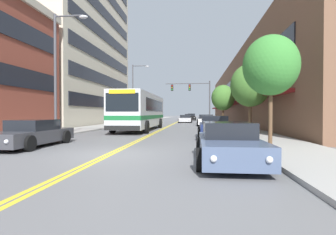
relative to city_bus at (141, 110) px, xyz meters
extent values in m
plane|color=slate|center=(1.82, 22.81, -1.83)|extent=(240.00, 240.00, 0.00)
cube|color=#9E9B96|center=(-5.30, 22.81, -1.76)|extent=(3.24, 106.00, 0.13)
cube|color=#9E9B96|center=(8.94, 22.81, -1.76)|extent=(3.24, 106.00, 0.13)
cube|color=yellow|center=(1.72, 22.81, -1.82)|extent=(0.14, 106.00, 0.01)
cube|color=yellow|center=(1.92, 22.81, -1.82)|extent=(0.14, 106.00, 0.01)
cube|color=black|center=(-7.13, -7.67, 2.22)|extent=(0.08, 10.96, 1.40)
cube|color=black|center=(-7.13, -7.67, 5.45)|extent=(0.08, 10.96, 1.40)
cube|color=beige|center=(-13.17, 10.83, 11.63)|extent=(12.00, 23.12, 26.92)
cube|color=black|center=(-7.13, 10.83, 1.16)|extent=(0.08, 21.27, 1.40)
cube|color=black|center=(-7.13, 10.83, 4.15)|extent=(0.08, 21.27, 1.40)
cube|color=black|center=(-7.13, 10.83, 7.15)|extent=(0.08, 21.27, 1.40)
cube|color=black|center=(-7.13, 10.83, 10.14)|extent=(0.08, 21.27, 1.40)
cube|color=black|center=(-7.13, 10.83, 13.13)|extent=(0.08, 21.27, 1.40)
cube|color=brown|center=(14.81, 22.81, 3.16)|extent=(8.00, 68.00, 9.97)
cube|color=maroon|center=(10.26, 22.81, 1.07)|extent=(1.10, 61.20, 0.24)
cube|color=black|center=(10.77, 22.81, 4.36)|extent=(0.08, 61.20, 1.40)
cube|color=silver|center=(0.00, -0.11, -0.04)|extent=(2.57, 12.30, 2.88)
cube|color=#196B33|center=(0.00, -0.11, -0.61)|extent=(2.59, 12.32, 0.32)
cube|color=black|center=(0.00, 0.51, 0.43)|extent=(2.60, 9.59, 1.04)
cube|color=black|center=(0.00, -6.28, 0.48)|extent=(2.32, 0.04, 1.27)
cube|color=yellow|center=(0.00, -6.29, 1.20)|extent=(1.85, 0.06, 0.28)
cube|color=black|center=(0.00, -6.30, -1.30)|extent=(2.52, 0.08, 0.32)
cylinder|color=black|center=(-1.32, -4.29, -1.33)|extent=(0.30, 1.00, 1.00)
cylinder|color=black|center=(1.32, -4.29, -1.33)|extent=(0.30, 1.00, 1.00)
cylinder|color=black|center=(-1.32, 3.27, -1.33)|extent=(0.30, 1.00, 1.00)
cylinder|color=black|center=(1.32, 3.27, -1.33)|extent=(0.30, 1.00, 1.00)
cube|color=beige|center=(-2.47, 18.08, -1.37)|extent=(1.74, 4.48, 0.58)
cube|color=black|center=(-2.47, 18.26, -0.82)|extent=(1.50, 1.97, 0.52)
cylinder|color=black|center=(-3.37, 16.69, -1.52)|extent=(0.22, 0.61, 0.61)
cylinder|color=black|center=(-1.58, 16.69, -1.52)|extent=(0.22, 0.61, 0.61)
cylinder|color=black|center=(-3.37, 19.47, -1.52)|extent=(0.22, 0.61, 0.61)
cylinder|color=black|center=(-1.58, 19.47, -1.52)|extent=(0.22, 0.61, 0.61)
sphere|color=silver|center=(-3.08, 15.82, -1.34)|extent=(0.16, 0.16, 0.16)
sphere|color=silver|center=(-1.86, 15.82, -1.34)|extent=(0.16, 0.16, 0.16)
cube|color=red|center=(-3.10, 20.33, -1.34)|extent=(0.18, 0.04, 0.10)
cube|color=red|center=(-1.84, 20.33, -1.34)|extent=(0.18, 0.04, 0.10)
cube|color=#38383D|center=(-2.53, -12.44, -1.36)|extent=(1.77, 4.79, 0.58)
cube|color=black|center=(-2.53, -12.25, -0.83)|extent=(1.52, 2.11, 0.48)
cylinder|color=black|center=(-1.62, -13.92, -1.50)|extent=(0.22, 0.66, 0.66)
cylinder|color=black|center=(-3.44, -10.95, -1.50)|extent=(0.22, 0.66, 0.66)
cylinder|color=black|center=(-1.62, -10.95, -1.50)|extent=(0.22, 0.66, 0.66)
sphere|color=silver|center=(-1.91, -14.85, -1.33)|extent=(0.16, 0.16, 0.16)
cube|color=red|center=(-3.17, -10.03, -1.33)|extent=(0.18, 0.04, 0.10)
cube|color=red|center=(-1.89, -10.03, -1.33)|extent=(0.18, 0.04, 0.10)
cube|color=#BCAD89|center=(-2.60, 11.92, -1.35)|extent=(1.86, 4.25, 0.57)
cube|color=black|center=(-2.60, 12.09, -0.82)|extent=(1.60, 1.87, 0.50)
cylinder|color=black|center=(-3.55, 10.60, -1.48)|extent=(0.22, 0.69, 0.69)
cylinder|color=black|center=(-1.64, 10.60, -1.48)|extent=(0.22, 0.69, 0.69)
cylinder|color=black|center=(-3.55, 13.24, -1.48)|extent=(0.22, 0.69, 0.69)
cylinder|color=black|center=(-1.64, 13.24, -1.48)|extent=(0.22, 0.69, 0.69)
sphere|color=silver|center=(-3.25, 9.77, -1.33)|extent=(0.16, 0.16, 0.16)
sphere|color=silver|center=(-1.94, 9.77, -1.33)|extent=(0.16, 0.16, 0.16)
cube|color=red|center=(-3.26, 14.05, -1.33)|extent=(0.18, 0.04, 0.10)
cube|color=red|center=(-1.93, 14.05, -1.33)|extent=(0.18, 0.04, 0.10)
cube|color=#475675|center=(6.08, -15.34, -1.35)|extent=(1.77, 4.76, 0.60)
cube|color=black|center=(6.08, -15.15, -0.81)|extent=(1.52, 2.10, 0.49)
cylinder|color=black|center=(5.18, -16.81, -1.51)|extent=(0.22, 0.63, 0.63)
cylinder|color=black|center=(6.99, -16.81, -1.51)|extent=(0.22, 0.63, 0.63)
cylinder|color=black|center=(5.18, -13.86, -1.51)|extent=(0.22, 0.63, 0.63)
cylinder|color=black|center=(6.99, -13.86, -1.51)|extent=(0.22, 0.63, 0.63)
sphere|color=silver|center=(5.46, -17.74, -1.32)|extent=(0.16, 0.16, 0.16)
sphere|color=silver|center=(6.70, -17.74, -1.32)|extent=(0.16, 0.16, 0.16)
cube|color=red|center=(5.45, -12.94, -1.32)|extent=(0.18, 0.04, 0.10)
cube|color=red|center=(6.72, -12.94, -1.32)|extent=(0.18, 0.04, 0.10)
cube|color=#19234C|center=(6.18, -7.61, -1.28)|extent=(1.76, 4.14, 0.74)
cube|color=black|center=(6.18, -7.44, -0.67)|extent=(1.51, 1.82, 0.47)
cylinder|color=black|center=(5.27, -8.89, -1.50)|extent=(0.22, 0.65, 0.65)
cylinder|color=black|center=(7.08, -8.89, -1.50)|extent=(0.22, 0.65, 0.65)
cylinder|color=black|center=(5.27, -6.32, -1.50)|extent=(0.22, 0.65, 0.65)
cylinder|color=black|center=(7.08, -6.32, -1.50)|extent=(0.22, 0.65, 0.65)
sphere|color=silver|center=(5.56, -9.70, -1.24)|extent=(0.16, 0.16, 0.16)
sphere|color=silver|center=(6.79, -9.70, -1.24)|extent=(0.16, 0.16, 0.16)
cube|color=red|center=(5.54, -5.53, -1.24)|extent=(0.18, 0.04, 0.10)
cube|color=red|center=(6.81, -5.53, -1.24)|extent=(0.18, 0.04, 0.10)
cube|color=#232328|center=(6.27, 15.11, -1.30)|extent=(1.77, 4.54, 0.69)
cube|color=black|center=(6.27, 15.30, -0.72)|extent=(1.52, 2.00, 0.47)
cylinder|color=black|center=(5.36, 13.71, -1.50)|extent=(0.22, 0.66, 0.66)
cylinder|color=black|center=(7.17, 13.71, -1.50)|extent=(0.22, 0.66, 0.66)
cylinder|color=black|center=(5.36, 16.52, -1.50)|extent=(0.22, 0.66, 0.66)
cylinder|color=black|center=(7.17, 16.52, -1.50)|extent=(0.22, 0.66, 0.66)
sphere|color=silver|center=(5.65, 12.82, -1.27)|extent=(0.16, 0.16, 0.16)
sphere|color=silver|center=(6.89, 12.82, -1.27)|extent=(0.16, 0.16, 0.16)
cube|color=red|center=(5.63, 17.40, -1.27)|extent=(0.18, 0.04, 0.10)
cube|color=red|center=(6.90, 17.40, -1.27)|extent=(0.18, 0.04, 0.10)
cube|color=white|center=(6.27, 8.55, -1.30)|extent=(1.93, 4.28, 0.69)
cube|color=black|center=(6.27, 8.72, -0.70)|extent=(1.66, 1.88, 0.50)
cylinder|color=black|center=(5.28, 7.23, -1.49)|extent=(0.22, 0.67, 0.67)
cylinder|color=black|center=(7.25, 7.23, -1.49)|extent=(0.22, 0.67, 0.67)
cylinder|color=black|center=(5.28, 9.88, -1.49)|extent=(0.22, 0.67, 0.67)
cylinder|color=black|center=(7.25, 9.88, -1.49)|extent=(0.22, 0.67, 0.67)
sphere|color=silver|center=(5.59, 6.39, -1.26)|extent=(0.16, 0.16, 0.16)
sphere|color=silver|center=(6.94, 6.39, -1.26)|extent=(0.16, 0.16, 0.16)
cube|color=red|center=(5.57, 10.70, -1.26)|extent=(0.18, 0.04, 0.10)
cube|color=red|center=(6.96, 10.70, -1.26)|extent=(0.18, 0.04, 0.10)
cube|color=black|center=(4.05, 33.37, -1.28)|extent=(1.77, 4.30, 0.74)
cube|color=black|center=(4.05, 33.54, -0.64)|extent=(1.52, 1.89, 0.54)
cylinder|color=black|center=(3.15, 32.04, -1.52)|extent=(0.22, 0.62, 0.62)
cylinder|color=black|center=(4.96, 32.04, -1.52)|extent=(0.22, 0.62, 0.62)
cylinder|color=black|center=(3.15, 34.71, -1.52)|extent=(0.22, 0.62, 0.62)
cylinder|color=black|center=(4.96, 34.71, -1.52)|extent=(0.22, 0.62, 0.62)
sphere|color=silver|center=(3.43, 31.20, -1.25)|extent=(0.16, 0.16, 0.16)
sphere|color=silver|center=(4.67, 31.20, -1.25)|extent=(0.16, 0.16, 0.16)
cube|color=red|center=(3.42, 35.53, -1.25)|extent=(0.18, 0.04, 0.10)
cube|color=red|center=(4.69, 35.53, -1.25)|extent=(0.18, 0.04, 0.10)
cube|color=#B7B7BC|center=(3.31, 19.16, -1.34)|extent=(1.93, 4.53, 0.59)
cube|color=black|center=(3.31, 19.34, -0.81)|extent=(1.66, 1.99, 0.47)
cylinder|color=black|center=(2.32, 17.76, -1.49)|extent=(0.22, 0.68, 0.68)
cylinder|color=black|center=(4.29, 17.76, -1.49)|extent=(0.22, 0.68, 0.68)
cylinder|color=black|center=(2.32, 20.57, -1.49)|extent=(0.22, 0.68, 0.68)
cylinder|color=black|center=(4.29, 20.57, -1.49)|extent=(0.22, 0.68, 0.68)
sphere|color=silver|center=(2.63, 16.88, -1.31)|extent=(0.16, 0.16, 0.16)
sphere|color=silver|center=(3.98, 16.88, -1.31)|extent=(0.16, 0.16, 0.16)
cube|color=red|center=(2.61, 21.44, -1.31)|extent=(0.18, 0.04, 0.10)
cube|color=red|center=(4.00, 21.44, -1.31)|extent=(0.18, 0.04, 0.10)
cube|color=maroon|center=(3.09, 41.27, -1.33)|extent=(1.84, 4.10, 0.63)
cube|color=black|center=(3.09, 41.44, -0.75)|extent=(1.58, 1.80, 0.53)
cylinder|color=black|center=(2.15, 40.00, -1.50)|extent=(0.22, 0.65, 0.65)
cylinder|color=black|center=(4.03, 40.00, -1.50)|extent=(0.22, 0.65, 0.65)
cylinder|color=black|center=(2.15, 42.54, -1.50)|extent=(0.22, 0.65, 0.65)
cylinder|color=black|center=(4.03, 42.54, -1.50)|extent=(0.22, 0.65, 0.65)
sphere|color=silver|center=(2.45, 39.20, -1.30)|extent=(0.16, 0.16, 0.16)
sphere|color=silver|center=(3.73, 39.20, -1.30)|extent=(0.16, 0.16, 0.16)
cube|color=red|center=(2.43, 43.33, -1.30)|extent=(0.18, 0.04, 0.10)
cube|color=red|center=(3.75, 43.33, -1.30)|extent=(0.18, 0.04, 0.10)
cylinder|color=#47474C|center=(7.02, 14.74, 1.30)|extent=(0.18, 0.18, 6.25)
cylinder|color=#47474C|center=(3.79, 14.74, 4.07)|extent=(6.46, 0.11, 0.11)
cube|color=black|center=(4.11, 14.74, 3.47)|extent=(0.34, 0.26, 0.92)
sphere|color=red|center=(4.11, 14.58, 3.75)|extent=(0.18, 0.18, 0.18)
sphere|color=yellow|center=(4.11, 14.58, 3.47)|extent=(0.18, 0.18, 0.18)
sphere|color=green|center=(4.11, 14.58, 3.20)|extent=(0.18, 0.18, 0.18)
cylinder|color=black|center=(4.11, 14.74, 4.00)|extent=(0.02, 0.02, 0.14)
cube|color=black|center=(1.52, 14.74, 3.47)|extent=(0.34, 0.26, 0.92)
sphere|color=red|center=(1.52, 14.58, 3.75)|extent=(0.18, 0.18, 0.18)
sphere|color=yellow|center=(1.52, 14.58, 3.47)|extent=(0.18, 0.18, 0.18)
sphere|color=green|center=(1.52, 14.58, 3.20)|extent=(0.18, 0.18, 0.18)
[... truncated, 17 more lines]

